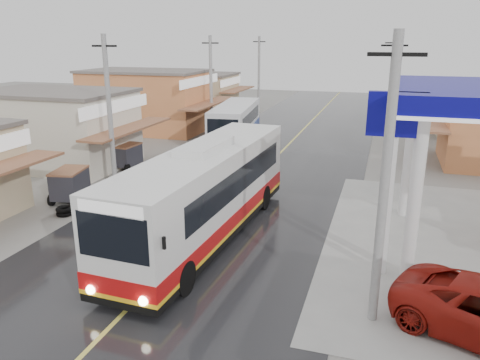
{
  "coord_description": "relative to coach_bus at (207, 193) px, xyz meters",
  "views": [
    {
      "loc": [
        6.87,
        -12.35,
        7.78
      ],
      "look_at": [
        1.08,
        6.13,
        1.89
      ],
      "focal_mm": 35.0,
      "sensor_mm": 36.0,
      "label": 1
    }
  ],
  "objects": [
    {
      "name": "ground",
      "position": [
        -0.34,
        -4.08,
        -1.89
      ],
      "size": [
        120.0,
        120.0,
        0.0
      ],
      "primitive_type": "plane",
      "color": "slate",
      "rests_on": "ground"
    },
    {
      "name": "road",
      "position": [
        -0.34,
        10.92,
        -1.88
      ],
      "size": [
        12.0,
        90.0,
        0.02
      ],
      "primitive_type": "cube",
      "color": "black",
      "rests_on": "ground"
    },
    {
      "name": "centre_line",
      "position": [
        -0.34,
        10.92,
        -1.87
      ],
      "size": [
        0.15,
        90.0,
        0.01
      ],
      "primitive_type": "cube",
      "color": "#D8CC4C",
      "rests_on": "road"
    },
    {
      "name": "shopfronts_left",
      "position": [
        -13.34,
        13.92,
        -1.89
      ],
      "size": [
        11.0,
        44.0,
        5.2
      ],
      "primitive_type": null,
      "color": "tan",
      "rests_on": "ground"
    },
    {
      "name": "utility_poles_left",
      "position": [
        -7.34,
        11.92,
        -1.89
      ],
      "size": [
        1.6,
        50.0,
        8.0
      ],
      "primitive_type": null,
      "color": "gray",
      "rests_on": "ground"
    },
    {
      "name": "utility_poles_right",
      "position": [
        6.66,
        10.92,
        -1.89
      ],
      "size": [
        1.6,
        36.0,
        8.0
      ],
      "primitive_type": null,
      "color": "gray",
      "rests_on": "ground"
    },
    {
      "name": "coach_bus",
      "position": [
        0.0,
        0.0,
        0.0
      ],
      "size": [
        3.43,
        12.68,
        3.92
      ],
      "rotation": [
        0.0,
        0.0,
        -0.05
      ],
      "color": "silver",
      "rests_on": "road"
    },
    {
      "name": "second_bus",
      "position": [
        -4.26,
        16.84,
        -0.27
      ],
      "size": [
        3.56,
        9.29,
        3.01
      ],
      "rotation": [
        0.0,
        0.0,
        0.13
      ],
      "color": "silver",
      "rests_on": "road"
    },
    {
      "name": "cyclist",
      "position": [
        -4.62,
        4.53,
        -1.28
      ],
      "size": [
        0.63,
        1.73,
        1.85
      ],
      "rotation": [
        0.0,
        0.0,
        0.02
      ],
      "color": "black",
      "rests_on": "ground"
    },
    {
      "name": "tricycle_near",
      "position": [
        -8.03,
        1.98,
        -0.95
      ],
      "size": [
        1.8,
        2.2,
        1.64
      ],
      "rotation": [
        0.0,
        0.0,
        0.2
      ],
      "color": "#26262D",
      "rests_on": "ground"
    },
    {
      "name": "tricycle_far",
      "position": [
        -8.55,
        8.24,
        -1.02
      ],
      "size": [
        1.43,
        2.08,
        1.53
      ],
      "rotation": [
        0.0,
        0.0,
        -0.06
      ],
      "color": "#26262D",
      "rests_on": "ground"
    },
    {
      "name": "tyre_stack",
      "position": [
        -7.13,
        0.3,
        -1.69
      ],
      "size": [
        0.77,
        0.77,
        0.39
      ],
      "color": "black",
      "rests_on": "ground"
    }
  ]
}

